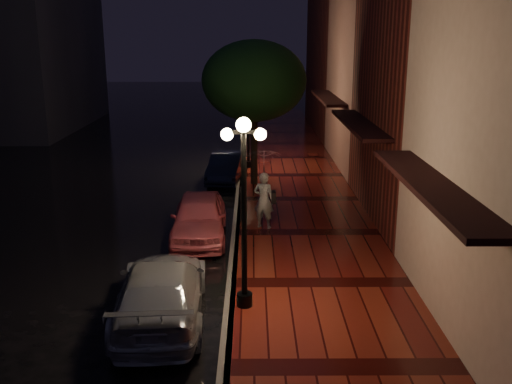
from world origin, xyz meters
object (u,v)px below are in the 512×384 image
(streetlamp_near, at_px, (244,203))
(navy_car, at_px, (226,167))
(pink_car, at_px, (199,217))
(street_tree, at_px, (254,83))
(parking_meter, at_px, (241,201))
(silver_car, at_px, (161,291))
(woman_with_umbrella, at_px, (264,177))
(streetlamp_far, at_px, (248,115))

(streetlamp_near, bearing_deg, navy_car, 94.51)
(pink_car, xyz_separation_m, navy_car, (0.52, 7.20, -0.08))
(street_tree, bearing_deg, pink_car, -105.69)
(streetlamp_near, height_order, street_tree, street_tree)
(pink_car, xyz_separation_m, parking_meter, (1.27, 1.17, 0.18))
(pink_car, relative_size, navy_car, 1.10)
(pink_car, height_order, silver_car, pink_car)
(streetlamp_near, distance_m, parking_meter, 6.27)
(woman_with_umbrella, bearing_deg, streetlamp_near, 105.33)
(pink_car, relative_size, woman_with_umbrella, 1.60)
(street_tree, xyz_separation_m, silver_car, (-2.09, -11.34, -3.57))
(streetlamp_far, relative_size, street_tree, 0.74)
(parking_meter, bearing_deg, navy_car, 89.80)
(navy_car, height_order, silver_car, silver_car)
(streetlamp_near, height_order, streetlamp_far, same)
(pink_car, height_order, navy_car, pink_car)
(parking_meter, bearing_deg, pink_car, -144.50)
(streetlamp_far, xyz_separation_m, silver_car, (-1.83, -14.35, -1.92))
(pink_car, xyz_separation_m, silver_car, (-0.36, -5.20, -0.01))
(street_tree, relative_size, woman_with_umbrella, 2.28)
(navy_car, relative_size, silver_car, 0.79)
(silver_car, xyz_separation_m, parking_meter, (1.63, 6.37, 0.19))
(streetlamp_near, bearing_deg, woman_with_umbrella, 84.28)
(navy_car, bearing_deg, pink_car, -88.47)
(streetlamp_far, height_order, woman_with_umbrella, streetlamp_far)
(streetlamp_far, height_order, navy_car, streetlamp_far)
(silver_car, height_order, parking_meter, silver_car)
(navy_car, xyz_separation_m, silver_car, (-0.88, -12.40, 0.07))
(streetlamp_far, distance_m, woman_with_umbrella, 8.61)
(streetlamp_far, xyz_separation_m, navy_car, (-0.95, -1.94, -1.99))
(streetlamp_near, distance_m, silver_car, 2.68)
(silver_car, bearing_deg, parking_meter, -108.03)
(pink_car, distance_m, woman_with_umbrella, 2.39)
(pink_car, bearing_deg, street_tree, 72.20)
(pink_car, height_order, woman_with_umbrella, woman_with_umbrella)
(woman_with_umbrella, bearing_deg, street_tree, -66.00)
(silver_car, bearing_deg, pink_car, -97.69)
(navy_car, bearing_deg, street_tree, -35.78)
(woman_with_umbrella, bearing_deg, pink_car, 37.37)
(streetlamp_far, distance_m, pink_car, 9.46)
(streetlamp_far, xyz_separation_m, woman_with_umbrella, (0.55, -8.56, -0.77))
(woman_with_umbrella, relative_size, parking_meter, 2.13)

